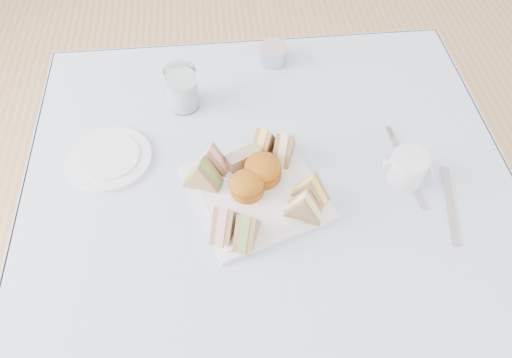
{
  "coord_description": "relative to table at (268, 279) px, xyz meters",
  "views": [
    {
      "loc": [
        -0.09,
        -0.58,
        1.57
      ],
      "look_at": [
        -0.03,
        0.01,
        0.8
      ],
      "focal_mm": 35.0,
      "sensor_mm": 36.0,
      "label": 1
    }
  ],
  "objects": [
    {
      "name": "tea_strainer",
      "position": [
        0.05,
        0.42,
        0.4
      ],
      "size": [
        0.08,
        0.08,
        0.04
      ],
      "primitive_type": "cylinder",
      "rotation": [
        0.0,
        0.0,
        0.1
      ],
      "color": "#B4B6C6",
      "rests_on": "tablecloth"
    },
    {
      "name": "table",
      "position": [
        0.0,
        0.0,
        0.0
      ],
      "size": [
        0.9,
        0.9,
        0.74
      ],
      "primitive_type": "cube",
      "color": "brown",
      "rests_on": "floor"
    },
    {
      "name": "tablecloth",
      "position": [
        0.0,
        0.0,
        0.37
      ],
      "size": [
        1.02,
        1.02,
        0.01
      ],
      "primitive_type": "cube",
      "color": "#9CB1CA",
      "rests_on": "table"
    },
    {
      "name": "creamer_jug",
      "position": [
        0.28,
        0.02,
        0.41
      ],
      "size": [
        0.08,
        0.08,
        0.07
      ],
      "primitive_type": "cylinder",
      "rotation": [
        0.0,
        0.0,
        -0.08
      ],
      "color": "silver",
      "rests_on": "tablecloth"
    },
    {
      "name": "sandwich_bl_b",
      "position": [
        -0.12,
        0.08,
        0.42
      ],
      "size": [
        0.08,
        0.06,
        0.07
      ],
      "primitive_type": null,
      "rotation": [
        0.0,
        0.0,
        2.72
      ],
      "color": "olive",
      "rests_on": "serving_plate"
    },
    {
      "name": "sandwich_br_a",
      "position": [
        0.04,
        0.09,
        0.42
      ],
      "size": [
        0.06,
        0.09,
        0.07
      ],
      "primitive_type": null,
      "rotation": [
        0.0,
        0.0,
        -1.92
      ],
      "color": "olive",
      "rests_on": "serving_plate"
    },
    {
      "name": "sandwich_fr_a",
      "position": [
        0.07,
        -0.02,
        0.42
      ],
      "size": [
        0.08,
        0.07,
        0.07
      ],
      "primitive_type": null,
      "rotation": [
        0.0,
        0.0,
        -0.6
      ],
      "color": "olive",
      "rests_on": "serving_plate"
    },
    {
      "name": "water_glass",
      "position": [
        -0.17,
        0.28,
        0.43
      ],
      "size": [
        0.08,
        0.08,
        0.11
      ],
      "primitive_type": "cylinder",
      "rotation": [
        0.0,
        0.0,
        -0.14
      ],
      "color": "white",
      "rests_on": "tablecloth"
    },
    {
      "name": "fork",
      "position": [
        0.29,
        0.03,
        0.38
      ],
      "size": [
        0.02,
        0.19,
        0.0
      ],
      "primitive_type": "cube",
      "rotation": [
        0.0,
        0.0,
        0.06
      ],
      "color": "#B4B6C6",
      "rests_on": "tablecloth"
    },
    {
      "name": "sandwich_bl_a",
      "position": [
        -0.14,
        0.04,
        0.42
      ],
      "size": [
        0.09,
        0.07,
        0.07
      ],
      "primitive_type": null,
      "rotation": [
        0.0,
        0.0,
        2.75
      ],
      "color": "olive",
      "rests_on": "serving_plate"
    },
    {
      "name": "sandwich_fr_b",
      "position": [
        0.05,
        -0.06,
        0.42
      ],
      "size": [
        0.08,
        0.06,
        0.07
      ],
      "primitive_type": null,
      "rotation": [
        0.0,
        0.0,
        -0.41
      ],
      "color": "olive",
      "rests_on": "serving_plate"
    },
    {
      "name": "floor",
      "position": [
        0.0,
        0.0,
        -0.37
      ],
      "size": [
        4.0,
        4.0,
        0.0
      ],
      "primitive_type": "plane",
      "color": "#9E7751",
      "rests_on": "ground"
    },
    {
      "name": "scone_right",
      "position": [
        -0.01,
        0.04,
        0.41
      ],
      "size": [
        0.11,
        0.11,
        0.05
      ],
      "primitive_type": "cylinder",
      "rotation": [
        0.0,
        0.0,
        0.63
      ],
      "color": "#9A5714",
      "rests_on": "serving_plate"
    },
    {
      "name": "sandwich_fl_a",
      "position": [
        -0.1,
        -0.08,
        0.42
      ],
      "size": [
        0.07,
        0.09,
        0.07
      ],
      "primitive_type": null,
      "rotation": [
        0.0,
        0.0,
        1.18
      ],
      "color": "olive",
      "rests_on": "serving_plate"
    },
    {
      "name": "sandwich_br_b",
      "position": [
        -0.0,
        0.11,
        0.42
      ],
      "size": [
        0.07,
        0.08,
        0.07
      ],
      "primitive_type": null,
      "rotation": [
        0.0,
        0.0,
        -2.19
      ],
      "color": "olive",
      "rests_on": "serving_plate"
    },
    {
      "name": "sandwich_fl_b",
      "position": [
        -0.06,
        -0.1,
        0.42
      ],
      "size": [
        0.06,
        0.09,
        0.07
      ],
      "primitive_type": null,
      "rotation": [
        0.0,
        0.0,
        1.21
      ],
      "color": "olive",
      "rests_on": "serving_plate"
    },
    {
      "name": "side_plate",
      "position": [
        -0.33,
        0.13,
        0.38
      ],
      "size": [
        0.21,
        0.21,
        0.01
      ],
      "primitive_type": "cylinder",
      "rotation": [
        0.0,
        0.0,
        -0.17
      ],
      "color": "silver",
      "rests_on": "tablecloth"
    },
    {
      "name": "pastry_slice",
      "position": [
        -0.05,
        0.08,
        0.41
      ],
      "size": [
        0.08,
        0.06,
        0.03
      ],
      "primitive_type": "cube",
      "rotation": [
        0.0,
        0.0,
        0.45
      ],
      "color": "#BCB389",
      "rests_on": "serving_plate"
    },
    {
      "name": "scone_left",
      "position": [
        -0.05,
        0.01,
        0.41
      ],
      "size": [
        0.09,
        0.09,
        0.05
      ],
      "primitive_type": "cylinder",
      "rotation": [
        0.0,
        0.0,
        0.34
      ],
      "color": "#9A5714",
      "rests_on": "serving_plate"
    },
    {
      "name": "knife",
      "position": [
        0.35,
        -0.06,
        0.38
      ],
      "size": [
        0.06,
        0.19,
        0.0
      ],
      "primitive_type": "cube",
      "rotation": [
        0.0,
        0.0,
        -0.21
      ],
      "color": "#B4B6C6",
      "rests_on": "tablecloth"
    },
    {
      "name": "serving_plate",
      "position": [
        -0.03,
        0.01,
        0.38
      ],
      "size": [
        0.31,
        0.31,
        0.01
      ],
      "primitive_type": "cube",
      "rotation": [
        0.0,
        0.0,
        0.32
      ],
      "color": "silver",
      "rests_on": "tablecloth"
    }
  ]
}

